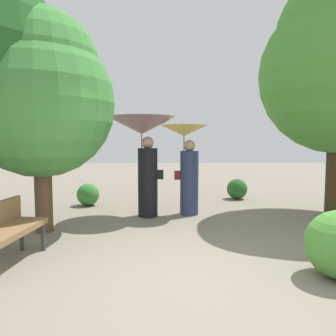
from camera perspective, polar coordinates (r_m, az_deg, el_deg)
name	(u,v)px	position (r m, az deg, el deg)	size (l,w,h in m)	color
ground_plane	(180,280)	(4.12, 2.20, -19.05)	(40.00, 40.00, 0.00)	gray
person_left	(143,140)	(7.06, -4.38, 4.95)	(1.48, 1.48, 2.18)	black
person_right	(187,155)	(7.23, 3.29, 2.22)	(1.05, 1.05, 2.01)	navy
park_bench	(0,229)	(4.83, -27.50, -9.57)	(0.67, 1.55, 0.83)	#38383D
tree_mid_left	(40,92)	(6.32, -21.60, 12.33)	(2.64, 2.64, 4.00)	brown
bush_path_left	(88,194)	(8.56, -13.91, -4.55)	(0.57, 0.57, 0.57)	#387F33
bush_path_right	(237,189)	(9.44, 12.07, -3.63)	(0.57, 0.57, 0.57)	#235B23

